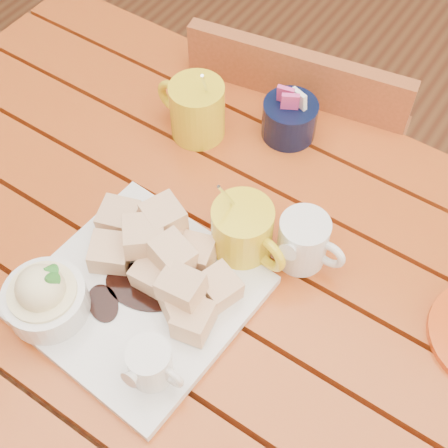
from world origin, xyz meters
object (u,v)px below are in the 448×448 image
Objects in this scene: coffee_mug_left at (196,109)px; table at (192,289)px; chair_far at (299,158)px; coffee_mug_right at (244,233)px; dessert_plate at (123,289)px.

table is at bearing -54.04° from coffee_mug_left.
coffee_mug_left is at bearing 63.63° from chair_far.
table is 8.18× the size of coffee_mug_right.
dessert_plate is 0.36× the size of chair_far.
chair_far is (0.08, 0.27, -0.33)m from coffee_mug_left.
dessert_plate reaches higher than table.
chair_far is at bearing 96.64° from table.
chair_far is (-0.06, 0.47, -0.17)m from table.
coffee_mug_left is (-0.10, 0.32, 0.02)m from dessert_plate.
table is 0.18m from dessert_plate.
dessert_plate is at bearing -103.75° from table.
dessert_plate is 0.18m from coffee_mug_right.
dessert_plate is at bearing 82.49° from chair_far.
table is 3.98× the size of dessert_plate.
coffee_mug_left is 0.18× the size of chair_far.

